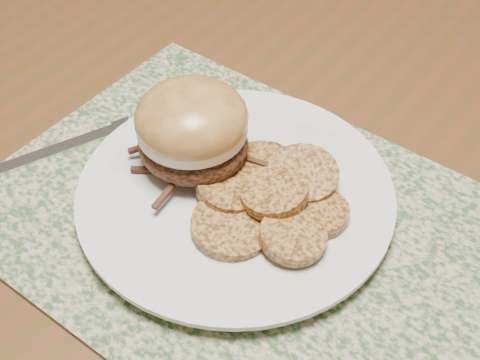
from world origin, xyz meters
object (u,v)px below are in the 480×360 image
object	(u,v)px
dining_table	(231,130)
pork_sandwich	(192,129)
dinner_plate	(235,195)
fork	(82,141)

from	to	relation	value
dining_table	pork_sandwich	bearing A→B (deg)	-64.64
dining_table	dinner_plate	bearing A→B (deg)	-51.25
dinner_plate	dining_table	bearing A→B (deg)	128.75
dinner_plate	fork	distance (m)	0.17
fork	dining_table	bearing A→B (deg)	98.75
pork_sandwich	fork	xyz separation A→B (m)	(-0.11, -0.03, -0.05)
dining_table	pork_sandwich	size ratio (longest dim) A/B	11.66
pork_sandwich	fork	distance (m)	0.13
pork_sandwich	fork	bearing A→B (deg)	-143.47
dining_table	dinner_plate	world-z (taller)	dinner_plate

